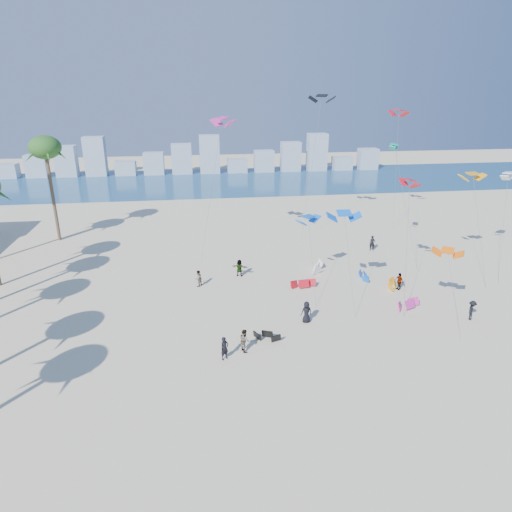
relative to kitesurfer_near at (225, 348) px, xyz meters
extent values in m
plane|color=beige|center=(0.57, -6.81, -0.91)|extent=(220.00, 220.00, 0.00)
plane|color=navy|center=(0.57, 65.19, -0.90)|extent=(220.00, 220.00, 0.00)
imported|color=black|center=(0.00, 0.00, 0.00)|extent=(0.79, 0.72, 1.81)
imported|color=gray|center=(1.57, 0.94, -0.01)|extent=(0.91, 1.04, 1.79)
imported|color=black|center=(7.26, 4.61, 0.05)|extent=(0.98, 0.69, 1.90)
imported|color=gray|center=(17.88, 9.86, -0.04)|extent=(0.73, 1.10, 1.73)
imported|color=black|center=(21.43, 3.16, -0.03)|extent=(1.17, 1.30, 1.75)
imported|color=gray|center=(2.64, 15.28, 0.01)|extent=(1.77, 1.11, 1.83)
imported|color=black|center=(19.41, 20.94, 0.02)|extent=(0.76, 0.59, 1.84)
imported|color=gray|center=(-1.70, 13.25, -0.07)|extent=(1.02, 1.03, 1.68)
cylinder|color=#595959|center=(8.99, 9.90, 2.60)|extent=(0.35, 5.43, 7.03)
cylinder|color=#595959|center=(16.85, 7.15, 4.54)|extent=(1.89, 5.68, 10.90)
cylinder|color=#595959|center=(26.34, 11.12, 4.41)|extent=(0.62, 4.47, 10.65)
cylinder|color=#595959|center=(0.19, 21.45, 6.86)|extent=(2.97, 2.41, 15.54)
cylinder|color=#595959|center=(20.71, 15.96, 5.67)|extent=(3.02, 2.64, 13.16)
cylinder|color=#595959|center=(18.71, 1.90, 2.25)|extent=(0.12, 3.59, 6.32)
cylinder|color=#595959|center=(13.22, 27.73, 7.92)|extent=(2.77, 3.51, 17.66)
cylinder|color=#595959|center=(29.95, 12.53, 4.22)|extent=(2.67, 5.29, 10.27)
cylinder|color=#595959|center=(11.37, 6.29, 3.41)|extent=(0.67, 2.98, 8.63)
cylinder|color=#595959|center=(25.40, 29.46, 6.99)|extent=(0.32, 2.95, 15.80)
cylinder|color=brown|center=(-19.37, 30.19, 5.01)|extent=(0.40, 0.40, 11.84)
ellipsoid|color=#28591F|center=(-19.37, 30.19, 10.93)|extent=(3.80, 3.80, 2.85)
cube|color=#9EADBF|center=(-41.43, 75.19, 0.59)|extent=(4.40, 3.00, 3.00)
cube|color=#9EADBF|center=(-35.23, 75.19, 1.49)|extent=(4.40, 3.00, 4.80)
cube|color=#9EADBF|center=(-29.03, 75.19, 2.39)|extent=(4.40, 3.00, 6.60)
cube|color=#9EADBF|center=(-22.83, 75.19, 3.29)|extent=(4.40, 3.00, 8.40)
cube|color=#9EADBF|center=(-16.63, 75.19, 0.59)|extent=(4.40, 3.00, 3.00)
cube|color=#9EADBF|center=(-10.43, 75.19, 1.49)|extent=(4.40, 3.00, 4.80)
cube|color=#9EADBF|center=(-4.23, 75.19, 2.39)|extent=(4.40, 3.00, 6.60)
cube|color=#9EADBF|center=(1.97, 75.19, 3.29)|extent=(4.40, 3.00, 8.40)
cube|color=#9EADBF|center=(8.17, 75.19, 0.59)|extent=(4.40, 3.00, 3.00)
cube|color=#9EADBF|center=(14.37, 75.19, 1.49)|extent=(4.40, 3.00, 4.80)
cube|color=#9EADBF|center=(20.57, 75.19, 2.39)|extent=(4.40, 3.00, 6.60)
cube|color=#9EADBF|center=(26.77, 75.19, 3.29)|extent=(4.40, 3.00, 8.40)
cube|color=#9EADBF|center=(32.97, 75.19, 0.59)|extent=(4.40, 3.00, 3.00)
cube|color=#9EADBF|center=(39.17, 75.19, 1.49)|extent=(4.40, 3.00, 4.80)
camera|label=1|loc=(-1.57, -28.73, 18.15)|focal=31.89mm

